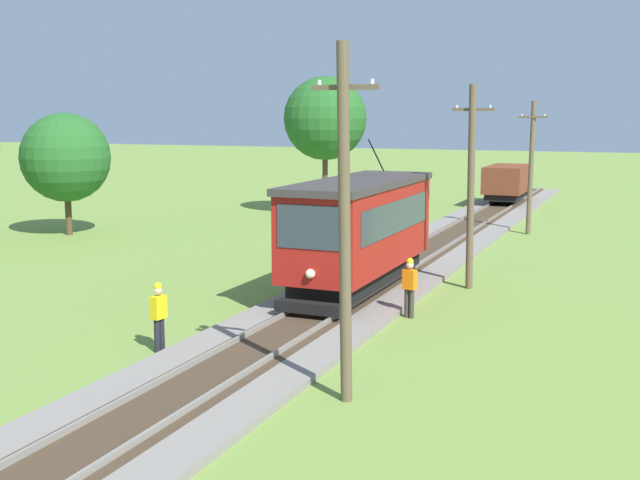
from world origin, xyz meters
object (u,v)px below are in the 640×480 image
(red_tram, at_px, (360,229))
(utility_pole_mid, at_px, (471,186))
(utility_pole_near_tram, at_px, (345,224))
(track_worker, at_px, (159,314))
(tree_left_near, at_px, (325,119))
(tree_left_far, at_px, (66,158))
(freight_car, at_px, (507,182))
(second_worker, at_px, (410,285))
(utility_pole_far, at_px, (531,166))

(red_tram, xyz_separation_m, utility_pole_mid, (3.16, 2.19, 1.35))
(utility_pole_near_tram, xyz_separation_m, track_worker, (-5.57, 1.56, -2.77))
(tree_left_near, height_order, tree_left_far, tree_left_near)
(freight_car, relative_size, second_worker, 2.91)
(utility_pole_mid, bearing_deg, track_worker, -118.65)
(utility_pole_far, xyz_separation_m, second_worker, (-0.76, -18.34, -2.40))
(second_worker, relative_size, tree_left_near, 0.22)
(tree_left_near, bearing_deg, tree_left_far, -125.52)
(track_worker, bearing_deg, tree_left_near, -66.68)
(utility_pole_mid, xyz_separation_m, second_worker, (-0.76, -4.50, -2.56))
(utility_pole_far, bearing_deg, utility_pole_near_tram, -90.00)
(freight_car, distance_m, second_worker, 30.47)
(tree_left_far, bearing_deg, freight_car, 50.04)
(freight_car, xyz_separation_m, second_worker, (2.41, -30.37, -0.57))
(red_tram, xyz_separation_m, second_worker, (2.41, -2.31, -1.21))
(tree_left_far, bearing_deg, utility_pole_far, 23.74)
(utility_pole_near_tram, relative_size, track_worker, 4.10)
(red_tram, xyz_separation_m, utility_pole_far, (3.16, 16.03, 1.19))
(utility_pole_mid, distance_m, tree_left_near, 20.92)
(utility_pole_far, relative_size, second_worker, 3.69)
(tree_left_far, bearing_deg, utility_pole_near_tram, -37.99)
(utility_pole_mid, height_order, second_worker, utility_pole_mid)
(utility_pole_near_tram, height_order, tree_left_far, utility_pole_near_tram)
(track_worker, bearing_deg, freight_car, -84.42)
(utility_pole_near_tram, bearing_deg, second_worker, 95.94)
(freight_car, bearing_deg, utility_pole_far, -75.25)
(second_worker, bearing_deg, utility_pole_far, -169.25)
(track_worker, distance_m, tree_left_near, 28.22)
(utility_pole_near_tram, distance_m, tree_left_near, 31.15)
(red_tram, height_order, utility_pole_mid, utility_pole_mid)
(tree_left_near, bearing_deg, utility_pole_mid, -53.88)
(utility_pole_near_tram, bearing_deg, tree_left_near, 113.24)
(utility_pole_near_tram, xyz_separation_m, tree_left_near, (-12.27, 28.57, 1.93))
(freight_car, distance_m, utility_pole_near_tram, 37.83)
(red_tram, xyz_separation_m, tree_left_far, (-17.81, 6.81, 1.63))
(track_worker, bearing_deg, utility_pole_mid, -109.25)
(utility_pole_mid, distance_m, second_worker, 5.23)
(tree_left_near, relative_size, tree_left_far, 1.35)
(freight_car, distance_m, utility_pole_far, 12.57)
(utility_pole_mid, relative_size, utility_pole_far, 1.05)
(track_worker, xyz_separation_m, tree_left_near, (-6.69, 27.01, 4.69))
(utility_pole_near_tram, height_order, track_worker, utility_pole_near_tram)
(utility_pole_mid, bearing_deg, tree_left_far, 167.58)
(track_worker, distance_m, tree_left_far, 21.56)
(freight_car, bearing_deg, tree_left_near, -135.14)
(freight_car, distance_m, tree_left_near, 13.48)
(second_worker, height_order, tree_left_far, tree_left_far)
(freight_car, height_order, utility_pole_mid, utility_pole_mid)
(utility_pole_far, height_order, track_worker, utility_pole_far)
(utility_pole_near_tram, relative_size, tree_left_far, 1.22)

